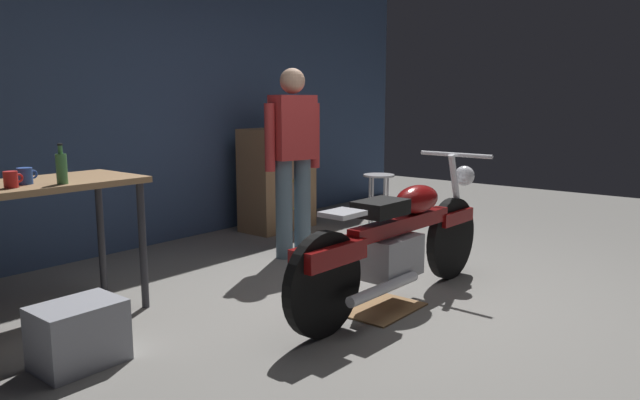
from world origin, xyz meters
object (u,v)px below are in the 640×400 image
Objects in this scene: shop_stool at (379,188)px; mug_blue_enamel at (25,176)px; bottle at (62,168)px; motorcycle at (399,239)px; mug_red_diner at (11,179)px; storage_bin at (78,334)px; person_standing at (293,154)px; wooden_dresser at (277,179)px.

mug_blue_enamel is (-3.48, 0.20, 0.45)m from shop_stool.
mug_blue_enamel is 0.50× the size of bottle.
mug_red_diner is at bearing 145.97° from motorcycle.
storage_bin is 1.83× the size of bottle.
motorcycle is 4.98× the size of storage_bin.
shop_stool is at bearing -1.77° from mug_red_diner.
motorcycle is 2.09m from storage_bin.
motorcycle and mug_red_diner have the same top height.
person_standing is (0.47, 1.39, 0.48)m from motorcycle.
bottle reaches higher than mug_blue_enamel.
person_standing is 1.52× the size of wooden_dresser.
motorcycle is 3.42× the size of shop_stool.
mug_blue_enamel is at bearing 176.67° from shop_stool.
mug_blue_enamel is (-1.82, 1.47, 0.50)m from motorcycle.
wooden_dresser is at bearing -116.30° from person_standing.
bottle is at bearing 179.28° from shop_stool.
motorcycle is at bearing -22.15° from storage_bin.
wooden_dresser is at bearing 16.16° from mug_red_diner.
mug_blue_enamel is (0.10, 0.69, 0.78)m from storage_bin.
shop_stool is 5.86× the size of mug_red_diner.
person_standing is 2.41m from mug_red_diner.
wooden_dresser is (-0.44, 1.03, 0.05)m from shop_stool.
bottle reaches higher than shop_stool.
storage_bin is 0.98m from mug_red_diner.
motorcycle is 20.08× the size of mug_red_diner.
person_standing is 2.58m from storage_bin.
shop_stool is at bearing -3.33° from mug_blue_enamel.
shop_stool reaches higher than storage_bin.
mug_blue_enamel is at bearing 37.30° from mug_red_diner.
mug_red_diner is at bearing 13.58° from person_standing.
storage_bin is at bearing 159.32° from motorcycle.
motorcycle is 9.09× the size of bottle.
bottle reaches higher than storage_bin.
bottle is (0.24, 0.53, 0.83)m from storage_bin.
bottle reaches higher than motorcycle.
storage_bin is at bearing -114.58° from bottle.
mug_red_diner is at bearing 91.92° from storage_bin.
shop_stool is at bearing 38.94° from motorcycle.
storage_bin is (-3.14, -1.52, -0.38)m from wooden_dresser.
motorcycle reaches higher than storage_bin.
person_standing is 2.61× the size of shop_stool.
mug_red_diner is (-3.16, -0.91, 0.40)m from wooden_dresser.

